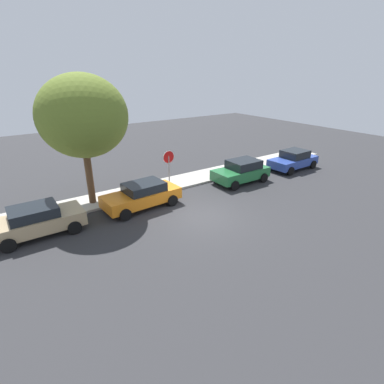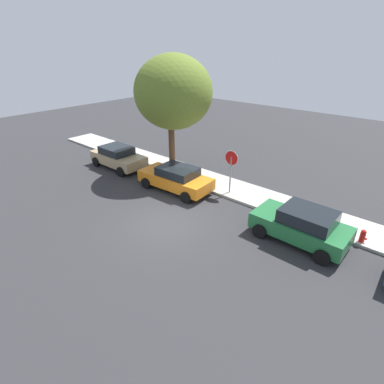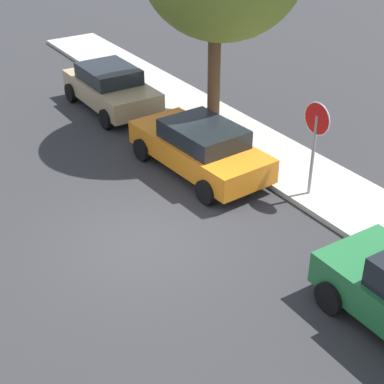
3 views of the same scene
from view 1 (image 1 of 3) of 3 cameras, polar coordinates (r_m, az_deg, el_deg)
ground_plane at (r=15.98m, az=1.85°, el=-4.73°), size 60.00×60.00×0.00m
sidewalk_curb at (r=19.87m, az=-6.84°, el=0.90°), size 32.00×2.29×0.14m
stop_sign at (r=19.11m, az=-4.44°, el=5.54°), size 0.82×0.08×2.57m
parked_car_orange at (r=17.01m, az=-9.46°, el=-0.56°), size 4.43×2.19×1.43m
parked_car_green at (r=20.91m, az=9.38°, el=3.95°), size 3.96×2.11×1.54m
parked_car_tan at (r=15.76m, az=-27.42°, el=-4.79°), size 4.05×2.02×1.44m
parked_car_blue at (r=24.80m, az=18.74°, el=5.85°), size 4.19×2.08×1.48m
street_tree_near_corner at (r=17.18m, az=-20.06°, el=13.35°), size 4.70×4.70×7.17m
fire_hydrant at (r=23.42m, az=10.60°, el=4.75°), size 0.30×0.22×0.72m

